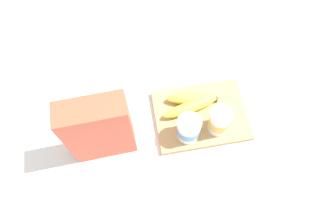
% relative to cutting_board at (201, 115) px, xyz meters
% --- Properties ---
extents(ground_plane, '(2.40, 2.40, 0.00)m').
position_rel_cutting_board_xyz_m(ground_plane, '(0.00, 0.00, -0.01)').
color(ground_plane, silver).
extents(cutting_board, '(0.28, 0.21, 0.02)m').
position_rel_cutting_board_xyz_m(cutting_board, '(0.00, 0.00, 0.00)').
color(cutting_board, tan).
rests_on(cutting_board, ground_plane).
extents(cereal_box, '(0.17, 0.08, 0.25)m').
position_rel_cutting_board_xyz_m(cereal_box, '(0.30, 0.05, 0.12)').
color(cereal_box, '#D85138').
rests_on(cereal_box, ground_plane).
extents(yogurt_cup_front, '(0.06, 0.06, 0.10)m').
position_rel_cutting_board_xyz_m(yogurt_cup_front, '(-0.04, 0.05, 0.06)').
color(yogurt_cup_front, white).
rests_on(yogurt_cup_front, cutting_board).
extents(yogurt_cup_back, '(0.07, 0.07, 0.09)m').
position_rel_cutting_board_xyz_m(yogurt_cup_back, '(0.05, 0.06, 0.05)').
color(yogurt_cup_back, white).
rests_on(yogurt_cup_back, cutting_board).
extents(banana_bunch, '(0.18, 0.10, 0.04)m').
position_rel_cutting_board_xyz_m(banana_bunch, '(0.03, -0.03, 0.03)').
color(banana_bunch, yellow).
rests_on(banana_bunch, cutting_board).
extents(spoon, '(0.13, 0.05, 0.01)m').
position_rel_cutting_board_xyz_m(spoon, '(-0.18, -0.00, -0.00)').
color(spoon, silver).
rests_on(spoon, ground_plane).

